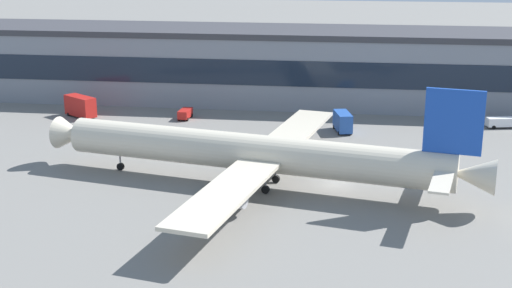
{
  "coord_description": "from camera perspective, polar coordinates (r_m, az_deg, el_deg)",
  "views": [
    {
      "loc": [
        1.4,
        -95.91,
        34.02
      ],
      "look_at": [
        -11.82,
        1.6,
        5.0
      ],
      "focal_mm": 49.57,
      "sensor_mm": 36.0,
      "label": 1
    }
  ],
  "objects": [
    {
      "name": "follow_me_car",
      "position": [
        137.24,
        -5.75,
        2.47
      ],
      "size": [
        2.2,
        4.49,
        1.85
      ],
      "color": "red",
      "rests_on": "ground_plane"
    },
    {
      "name": "ground_plane",
      "position": [
        101.77,
        6.5,
        -3.21
      ],
      "size": [
        600.0,
        600.0,
        0.0
      ],
      "primitive_type": "plane",
      "color": "slate"
    },
    {
      "name": "belt_loader",
      "position": [
        137.96,
        19.32,
        1.71
      ],
      "size": [
        6.68,
        3.3,
        1.95
      ],
      "color": "white",
      "rests_on": "ground_plane"
    },
    {
      "name": "airliner",
      "position": [
        98.52,
        0.2,
        -0.74
      ],
      "size": [
        63.91,
        55.39,
        15.84
      ],
      "color": "beige",
      "rests_on": "ground_plane"
    },
    {
      "name": "catering_truck",
      "position": [
        141.77,
        -13.96,
        3.01
      ],
      "size": [
        7.4,
        6.24,
        4.15
      ],
      "color": "red",
      "rests_on": "ground_plane"
    },
    {
      "name": "terminal_building",
      "position": [
        149.94,
        7.11,
        6.21
      ],
      "size": [
        169.3,
        20.05,
        15.44
      ],
      "color": "gray",
      "rests_on": "ground_plane"
    },
    {
      "name": "stair_truck",
      "position": [
        128.19,
        7.03,
        1.83
      ],
      "size": [
        3.73,
        6.39,
        3.55
      ],
      "color": "#2651A5",
      "rests_on": "ground_plane"
    }
  ]
}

